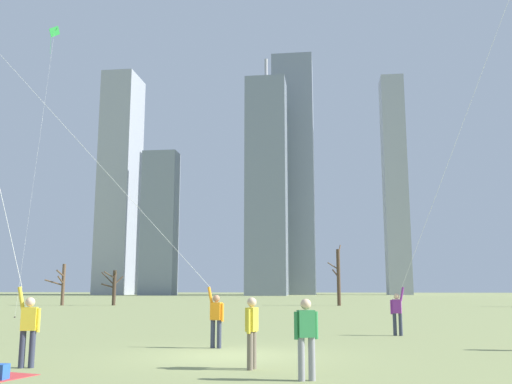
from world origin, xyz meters
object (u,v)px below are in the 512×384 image
Objects in this scene: kite_flyer_midfield_left_purple at (163,254)px; bare_tree_rightmost at (114,285)px; bystander_far_off_by_trees at (306,335)px; bystander_strolling_midfield at (252,329)px; bare_tree_center at (62,283)px; bare_tree_left_of_center at (338,276)px; kite_flyer_foreground_right_teal at (17,273)px; kite_flyer_far_back_white at (430,222)px; distant_kite_low_near_trees_green at (51,56)px.

kite_flyer_midfield_left_purple is 4.70× the size of bare_tree_rightmost.
bystander_far_off_by_trees is 0.44× the size of bare_tree_rightmost.
bystander_far_off_by_trees is at bearing -47.62° from bystander_strolling_midfield.
bare_tree_left_of_center is at bearing 5.54° from bare_tree_center.
bystander_strolling_midfield is 0.44× the size of bare_tree_rightmost.
bare_tree_center is at bearing 114.90° from kite_flyer_foreground_right_teal.
bare_tree_rightmost is at bearing 115.02° from bystander_strolling_midfield.
bare_tree_center is (-27.39, 45.02, 1.39)m from bystander_far_off_by_trees.
bare_tree_left_of_center is (8.56, 46.78, 0.87)m from kite_flyer_foreground_right_teal.
kite_flyer_foreground_right_teal is 5.82m from bystander_strolling_midfield.
bare_tree_rightmost is at bearing 7.51° from bare_tree_center.
kite_flyer_far_back_white reaches higher than bare_tree_center.
bystander_strolling_midfield is at bearing -121.88° from kite_flyer_far_back_white.
distant_kite_low_near_trees_green is (-14.27, 18.32, 15.57)m from kite_flyer_midfield_left_purple.
kite_flyer_midfield_left_purple is 3.98× the size of bare_tree_center.
kite_flyer_foreground_right_teal is 7.17m from bystander_far_off_by_trees.
kite_flyer_foreground_right_teal reaches higher than bare_tree_center.
bare_tree_rightmost is (-26.46, 35.00, -2.30)m from kite_flyer_far_back_white.
kite_flyer_midfield_left_purple reaches higher than bare_tree_center.
kite_flyer_foreground_right_teal is 48.48m from bare_tree_center.
bystander_far_off_by_trees is 0.37× the size of bare_tree_center.
bare_tree_left_of_center is (6.49, 41.67, 0.12)m from kite_flyer_midfield_left_purple.
kite_flyer_far_back_white is 1.18× the size of kite_flyer_midfield_left_purple.
distant_kite_low_near_trees_green is at bearing 117.49° from kite_flyer_foreground_right_teal.
kite_flyer_midfield_left_purple is 42.17m from bare_tree_left_of_center.
kite_flyer_midfield_left_purple is 43.11m from bare_tree_rightmost.
kite_flyer_far_back_white is 4.70× the size of bare_tree_center.
kite_flyer_far_back_white reaches higher than bystander_far_off_by_trees.
kite_flyer_foreground_right_teal is at bearing -139.76° from kite_flyer_far_back_white.
kite_flyer_far_back_white reaches higher than bystander_strolling_midfield.
bystander_strolling_midfield is 50.81m from bare_tree_center.
bystander_strolling_midfield is 34.05m from distant_kite_low_near_trees_green.
kite_flyer_far_back_white is 5.56× the size of bare_tree_rightmost.
bystander_strolling_midfield is 48.90m from bare_tree_rightmost.
kite_flyer_far_back_white is 3.19× the size of bare_tree_left_of_center.
bare_tree_rightmost reaches higher than bystander_far_off_by_trees.
kite_flyer_midfield_left_purple is at bearing -98.85° from bare_tree_left_of_center.
kite_flyer_midfield_left_purple is 0.82× the size of distant_kite_low_near_trees_green.
bare_tree_center is (-5.40, -0.71, 0.23)m from bare_tree_rightmost.
bare_tree_center is at bearing 120.89° from bystander_strolling_midfield.
distant_kite_low_near_trees_green is at bearing -131.63° from bare_tree_left_of_center.
kite_flyer_midfield_left_purple reaches higher than bystander_strolling_midfield.
bystander_far_off_by_trees is at bearing -51.94° from distant_kite_low_near_trees_green.
kite_flyer_foreground_right_teal reaches higher than bystander_strolling_midfield.
distant_kite_low_near_trees_green is 3.29× the size of bare_tree_left_of_center.
bystander_far_off_by_trees is 0.08× the size of distant_kite_low_near_trees_green.
bystander_far_off_by_trees is 50.75m from bare_tree_rightmost.
distant_kite_low_near_trees_green is at bearing -68.19° from bare_tree_center.
bystander_far_off_by_trees is (4.90, -6.16, -2.03)m from kite_flyer_midfield_left_purple.
bystander_far_off_by_trees is 35.73m from distant_kite_low_near_trees_green.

